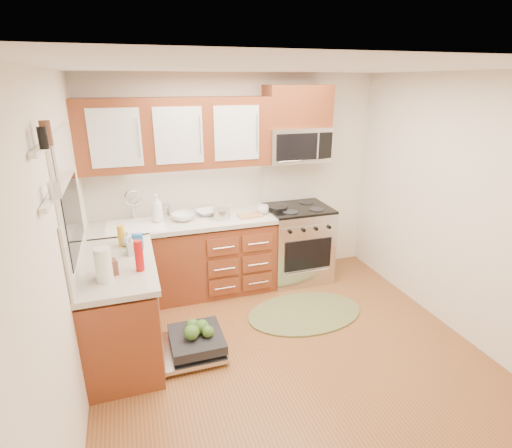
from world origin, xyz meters
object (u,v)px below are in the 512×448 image
object	(u,v)px
range	(297,243)
cup	(263,210)
sink	(137,237)
cutting_board	(250,215)
dishwasher	(192,344)
stock_pot	(222,214)
skillet	(278,208)
microwave	(297,144)
paper_towel_roll	(103,265)
upper_cabinets	(177,134)
rug	(305,313)
bowl_a	(207,212)
bowl_b	(183,217)

from	to	relation	value
range	cup	distance (m)	0.70
sink	cutting_board	xyz separation A→B (m)	(1.28, -0.06, 0.13)
dishwasher	stock_pot	world-z (taller)	stock_pot
dishwasher	cutting_board	world-z (taller)	cutting_board
sink	skillet	distance (m)	1.66
cup	dishwasher	bearing A→B (deg)	-134.22
sink	dishwasher	xyz separation A→B (m)	(0.39, -1.12, -0.70)
range	stock_pot	world-z (taller)	stock_pot
skillet	stock_pot	world-z (taller)	stock_pot
microwave	skillet	distance (m)	0.79
stock_pot	cup	bearing A→B (deg)	2.51
sink	stock_pot	size ratio (longest dim) A/B	3.24
paper_towel_roll	sink	bearing A→B (deg)	77.51
cup	skillet	bearing A→B (deg)	6.83
upper_cabinets	skillet	xyz separation A→B (m)	(1.12, -0.16, -0.90)
stock_pot	rug	bearing A→B (deg)	-47.00
range	dishwasher	distance (m)	1.95
stock_pot	bowl_a	world-z (taller)	stock_pot
bowl_b	cup	distance (m)	0.93
dishwasher	cup	world-z (taller)	cup
skillet	bowl_a	bearing A→B (deg)	169.89
upper_cabinets	dishwasher	bearing A→B (deg)	-96.04
paper_towel_roll	bowl_b	distance (m)	1.49
cup	paper_towel_roll	bearing A→B (deg)	-145.23
microwave	skillet	world-z (taller)	microwave
cutting_board	upper_cabinets	bearing A→B (deg)	163.86
range	rug	world-z (taller)	range
cutting_board	skillet	bearing A→B (deg)	8.82
upper_cabinets	dishwasher	xyz separation A→B (m)	(-0.13, -1.27, -1.77)
sink	rug	world-z (taller)	sink
cutting_board	bowl_a	bearing A→B (deg)	156.16
cutting_board	range	bearing A→B (deg)	6.52
upper_cabinets	microwave	world-z (taller)	upper_cabinets
bowl_a	cutting_board	bearing A→B (deg)	-23.84
microwave	bowl_a	distance (m)	1.34
paper_towel_roll	bowl_b	xyz separation A→B (m)	(0.80, 1.26, -0.10)
skillet	stock_pot	distance (m)	0.70
range	bowl_a	size ratio (longest dim) A/B	3.83
microwave	bowl_a	size ratio (longest dim) A/B	3.07
rug	skillet	distance (m)	1.27
bowl_a	upper_cabinets	bearing A→B (deg)	177.42
upper_cabinets	range	distance (m)	1.99
microwave	cup	size ratio (longest dim) A/B	5.55
dishwasher	bowl_b	distance (m)	1.45
rug	skillet	xyz separation A→B (m)	(-0.02, 0.82, 0.96)
skillet	microwave	bearing A→B (deg)	26.05
upper_cabinets	microwave	distance (m)	1.42
sink	rug	xyz separation A→B (m)	(1.67, -0.83, -0.79)
upper_cabinets	rug	bearing A→B (deg)	-40.66
rug	paper_towel_roll	size ratio (longest dim) A/B	4.66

